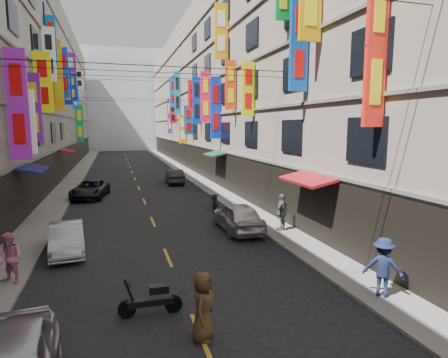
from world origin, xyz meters
TOP-DOWN VIEW (x-y plane):
  - sidewalk_left at (-6.00, 42.00)m, footprint 2.00×90.00m
  - sidewalk_right at (6.00, 42.00)m, footprint 2.00×90.00m
  - building_row_right at (11.99, 42.00)m, footprint 10.14×90.00m
  - haze_block at (0.00, 92.00)m, footprint 18.00×8.00m
  - shop_signage at (-0.23, 34.60)m, footprint 14.00×55.00m
  - street_awnings at (-1.26, 26.00)m, footprint 13.99×35.20m
  - overhead_cables at (0.00, 30.00)m, footprint 14.00×38.04m
  - lane_markings at (0.00, 39.00)m, footprint 0.12×80.20m
  - scooter_crossing at (-1.09, 13.42)m, footprint 1.80×0.50m
  - scooter_far_right at (4.13, 26.00)m, footprint 0.65×1.79m
  - car_left_mid at (-4.00, 19.75)m, footprint 1.72×3.91m
  - car_left_far at (-3.75, 32.53)m, footprint 3.00×5.10m
  - car_right_mid at (4.00, 20.94)m, footprint 1.78×4.37m
  - car_right_far at (3.40, 37.77)m, footprint 1.54×4.12m
  - pedestrian_lfar at (-5.40, 16.68)m, footprint 1.01×0.93m
  - pedestrian_rnear at (5.84, 12.39)m, footprint 1.29×1.25m
  - pedestrian_rfar at (6.05, 20.06)m, footprint 1.24×1.14m
  - pedestrian_crossing at (0.03, 11.81)m, footprint 0.92×1.03m

SIDE VIEW (x-z plane):
  - lane_markings at x=0.00m, z-range 0.00..0.01m
  - sidewalk_left at x=-6.00m, z-range 0.00..0.12m
  - sidewalk_right at x=6.00m, z-range 0.00..0.12m
  - scooter_crossing at x=-1.09m, z-range -0.13..1.01m
  - scooter_far_right at x=4.13m, z-range -0.13..1.01m
  - car_left_mid at x=-4.00m, z-range 0.00..1.25m
  - car_left_far at x=-3.75m, z-range 0.00..1.33m
  - car_right_far at x=3.40m, z-range 0.00..1.34m
  - car_right_mid at x=4.00m, z-range 0.00..1.49m
  - pedestrian_crossing at x=0.03m, z-range 0.00..1.76m
  - pedestrian_lfar at x=-5.40m, z-range 0.12..1.83m
  - pedestrian_rnear at x=5.84m, z-range 0.12..1.96m
  - pedestrian_rfar at x=6.05m, z-range 0.12..1.97m
  - street_awnings at x=-1.26m, z-range 2.80..3.20m
  - overhead_cables at x=0.00m, z-range 8.18..9.42m
  - shop_signage at x=-0.23m, z-range 3.18..15.02m
  - building_row_right at x=11.99m, z-range -0.01..18.99m
  - haze_block at x=0.00m, z-range 0.00..22.00m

